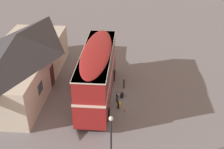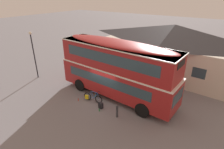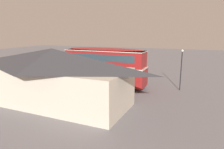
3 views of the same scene
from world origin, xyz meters
name	(u,v)px [view 2 (image 2 of 3)]	position (x,y,z in m)	size (l,w,h in m)	color
ground_plane	(105,99)	(0.00, 0.00, 0.00)	(120.00, 120.00, 0.00)	slate
double_decker_bus	(117,67)	(0.51, 0.92, 2.64)	(10.30, 3.02, 4.79)	black
touring_bicycle	(92,97)	(-0.63, -0.92, 0.37)	(1.73, 0.59, 0.99)	black
backpack_on_ground	(101,105)	(0.51, -1.27, 0.27)	(0.37, 0.33, 0.52)	black
water_bottle_green_metal	(99,110)	(0.67, -1.65, 0.12)	(0.08, 0.08, 0.25)	green
water_bottle_red_squeeze	(78,100)	(-1.62, -1.53, 0.12)	(0.07, 0.07, 0.26)	#D84C33
pub_building	(172,50)	(2.60, 8.28, 2.67)	(14.75, 6.84, 5.23)	beige
street_lamp	(33,50)	(-8.34, -0.58, 2.93)	(0.28, 0.28, 4.75)	black
kerb_bollard	(117,111)	(2.13, -1.47, 0.50)	(0.16, 0.16, 0.97)	#333338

